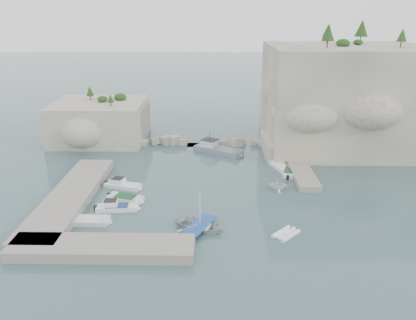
{
  "coord_description": "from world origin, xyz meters",
  "views": [
    {
      "loc": [
        0.98,
        -46.41,
        22.14
      ],
      "look_at": [
        0.0,
        6.0,
        3.0
      ],
      "focal_mm": 35.0,
      "sensor_mm": 36.0,
      "label": 1
    }
  ],
  "objects_px": {
    "tender_east_b": "(289,174)",
    "tender_east_d": "(279,158)",
    "motorboat_d": "(117,210)",
    "motorboat_c": "(125,200)",
    "motorboat_e": "(90,223)",
    "tender_east_a": "(277,189)",
    "tender_east_c": "(281,169)",
    "rowboat": "(200,229)",
    "motorboat_b": "(123,187)",
    "work_boat": "(218,153)",
    "inflatable_dinghy": "(286,235)"
  },
  "relations": [
    {
      "from": "motorboat_b",
      "to": "work_boat",
      "type": "bearing_deg",
      "value": 65.07
    },
    {
      "from": "motorboat_d",
      "to": "motorboat_c",
      "type": "distance_m",
      "value": 2.67
    },
    {
      "from": "motorboat_d",
      "to": "motorboat_e",
      "type": "height_order",
      "value": "motorboat_d"
    },
    {
      "from": "motorboat_b",
      "to": "motorboat_c",
      "type": "xyz_separation_m",
      "value": [
        1.13,
        -3.93,
        0.0
      ]
    },
    {
      "from": "tender_east_a",
      "to": "motorboat_c",
      "type": "bearing_deg",
      "value": 105.99
    },
    {
      "from": "tender_east_a",
      "to": "tender_east_c",
      "type": "bearing_deg",
      "value": -7.73
    },
    {
      "from": "rowboat",
      "to": "motorboat_c",
      "type": "bearing_deg",
      "value": 79.39
    },
    {
      "from": "motorboat_d",
      "to": "tender_east_c",
      "type": "distance_m",
      "value": 25.63
    },
    {
      "from": "work_boat",
      "to": "motorboat_b",
      "type": "bearing_deg",
      "value": -100.76
    },
    {
      "from": "motorboat_e",
      "to": "tender_east_d",
      "type": "bearing_deg",
      "value": 42.7
    },
    {
      "from": "rowboat",
      "to": "tender_east_a",
      "type": "xyz_separation_m",
      "value": [
        9.93,
        10.73,
        0.0
      ]
    },
    {
      "from": "motorboat_d",
      "to": "motorboat_c",
      "type": "height_order",
      "value": "motorboat_d"
    },
    {
      "from": "rowboat",
      "to": "tender_east_c",
      "type": "height_order",
      "value": "rowboat"
    },
    {
      "from": "motorboat_c",
      "to": "tender_east_a",
      "type": "xyz_separation_m",
      "value": [
        19.54,
        3.81,
        0.0
      ]
    },
    {
      "from": "motorboat_c",
      "to": "work_boat",
      "type": "xyz_separation_m",
      "value": [
        11.72,
        18.56,
        0.0
      ]
    },
    {
      "from": "motorboat_b",
      "to": "motorboat_e",
      "type": "bearing_deg",
      "value": -83.06
    },
    {
      "from": "motorboat_e",
      "to": "work_boat",
      "type": "xyz_separation_m",
      "value": [
        14.46,
        24.38,
        0.0
      ]
    },
    {
      "from": "inflatable_dinghy",
      "to": "tender_east_b",
      "type": "relative_size",
      "value": 0.76
    },
    {
      "from": "inflatable_dinghy",
      "to": "tender_east_a",
      "type": "bearing_deg",
      "value": 39.83
    },
    {
      "from": "work_boat",
      "to": "tender_east_b",
      "type": "bearing_deg",
      "value": -12.36
    },
    {
      "from": "rowboat",
      "to": "tender_east_b",
      "type": "distance_m",
      "value": 20.17
    },
    {
      "from": "motorboat_b",
      "to": "motorboat_e",
      "type": "height_order",
      "value": "motorboat_b"
    },
    {
      "from": "motorboat_c",
      "to": "tender_east_c",
      "type": "relative_size",
      "value": 0.89
    },
    {
      "from": "rowboat",
      "to": "tender_east_d",
      "type": "xyz_separation_m",
      "value": [
        11.98,
        22.85,
        0.0
      ]
    },
    {
      "from": "tender_east_a",
      "to": "tender_east_c",
      "type": "xyz_separation_m",
      "value": [
        1.65,
        7.32,
        0.0
      ]
    },
    {
      "from": "tender_east_a",
      "to": "tender_east_c",
      "type": "relative_size",
      "value": 0.53
    },
    {
      "from": "inflatable_dinghy",
      "to": "tender_east_c",
      "type": "height_order",
      "value": "tender_east_c"
    },
    {
      "from": "motorboat_e",
      "to": "tender_east_b",
      "type": "xyz_separation_m",
      "value": [
        24.74,
        14.83,
        0.0
      ]
    },
    {
      "from": "work_boat",
      "to": "motorboat_e",
      "type": "bearing_deg",
      "value": -90.14
    },
    {
      "from": "motorboat_c",
      "to": "work_boat",
      "type": "height_order",
      "value": "work_boat"
    },
    {
      "from": "tender_east_a",
      "to": "tender_east_b",
      "type": "relative_size",
      "value": 0.7
    },
    {
      "from": "motorboat_d",
      "to": "tender_east_a",
      "type": "relative_size",
      "value": 1.79
    },
    {
      "from": "motorboat_b",
      "to": "tender_east_d",
      "type": "relative_size",
      "value": 1.13
    },
    {
      "from": "motorboat_d",
      "to": "rowboat",
      "type": "xyz_separation_m",
      "value": [
        10.04,
        -4.28,
        0.0
      ]
    },
    {
      "from": "tender_east_b",
      "to": "motorboat_b",
      "type": "bearing_deg",
      "value": 118.55
    },
    {
      "from": "motorboat_e",
      "to": "inflatable_dinghy",
      "type": "height_order",
      "value": "motorboat_e"
    },
    {
      "from": "motorboat_e",
      "to": "tender_east_c",
      "type": "distance_m",
      "value": 29.33
    },
    {
      "from": "tender_east_b",
      "to": "tender_east_d",
      "type": "relative_size",
      "value": 0.9
    },
    {
      "from": "tender_east_b",
      "to": "tender_east_d",
      "type": "distance_m",
      "value": 6.93
    },
    {
      "from": "motorboat_c",
      "to": "motorboat_e",
      "type": "distance_m",
      "value": 6.43
    },
    {
      "from": "motorboat_c",
      "to": "inflatable_dinghy",
      "type": "bearing_deg",
      "value": -5.21
    },
    {
      "from": "tender_east_d",
      "to": "work_boat",
      "type": "bearing_deg",
      "value": 60.19
    },
    {
      "from": "tender_east_d",
      "to": "inflatable_dinghy",
      "type": "bearing_deg",
      "value": 158.29
    },
    {
      "from": "inflatable_dinghy",
      "to": "motorboat_c",
      "type": "bearing_deg",
      "value": 110.29
    },
    {
      "from": "motorboat_b",
      "to": "motorboat_c",
      "type": "bearing_deg",
      "value": -57.66
    },
    {
      "from": "tender_east_a",
      "to": "work_boat",
      "type": "bearing_deg",
      "value": 32.91
    },
    {
      "from": "motorboat_b",
      "to": "rowboat",
      "type": "distance_m",
      "value": 15.27
    },
    {
      "from": "motorboat_c",
      "to": "inflatable_dinghy",
      "type": "relative_size",
      "value": 1.56
    },
    {
      "from": "motorboat_d",
      "to": "tender_east_a",
      "type": "bearing_deg",
      "value": 13.14
    },
    {
      "from": "rowboat",
      "to": "tender_east_c",
      "type": "distance_m",
      "value": 21.45
    }
  ]
}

